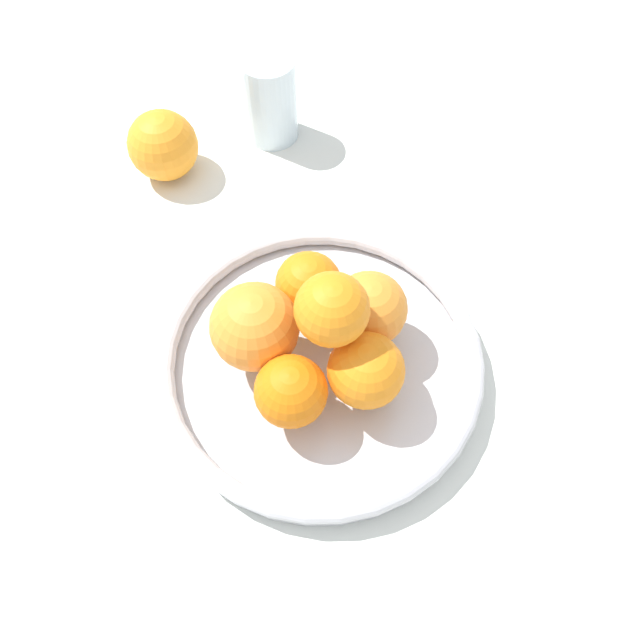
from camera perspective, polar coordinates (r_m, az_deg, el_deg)
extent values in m
plane|color=silver|center=(0.63, 0.00, -4.57)|extent=(4.00, 4.00, 0.00)
cylinder|color=silver|center=(0.62, 0.00, -4.20)|extent=(0.31, 0.31, 0.02)
torus|color=silver|center=(0.61, 0.00, -3.44)|extent=(0.32, 0.32, 0.02)
sphere|color=orange|center=(0.60, -1.05, 3.27)|extent=(0.07, 0.07, 0.07)
sphere|color=orange|center=(0.57, -5.93, -0.29)|extent=(0.08, 0.08, 0.08)
sphere|color=orange|center=(0.55, -2.67, -6.53)|extent=(0.07, 0.07, 0.07)
sphere|color=orange|center=(0.55, 4.22, -4.63)|extent=(0.07, 0.07, 0.07)
sphere|color=orange|center=(0.58, 4.52, 1.01)|extent=(0.07, 0.07, 0.07)
sphere|color=orange|center=(0.52, 1.09, 0.97)|extent=(0.06, 0.06, 0.06)
sphere|color=orange|center=(0.79, -14.16, 15.22)|extent=(0.08, 0.08, 0.08)
cylinder|color=silver|center=(0.81, -4.58, 19.49)|extent=(0.07, 0.07, 0.11)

